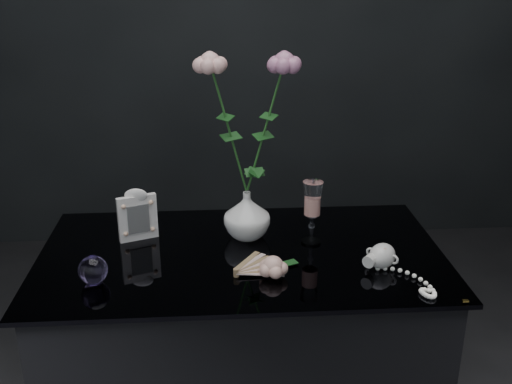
{
  "coord_description": "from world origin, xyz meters",
  "views": [
    {
      "loc": [
        -0.06,
        -1.35,
        1.48
      ],
      "look_at": [
        0.04,
        0.07,
        0.92
      ],
      "focal_mm": 42.0,
      "sensor_mm": 36.0,
      "label": 1
    }
  ],
  "objects_px": {
    "paperweight": "(93,270)",
    "loose_rose": "(273,267)",
    "wine_glass": "(312,213)",
    "pearl_jar": "(382,255)",
    "vase": "(247,215)",
    "picture_frame": "(137,214)"
  },
  "relations": [
    {
      "from": "wine_glass",
      "to": "picture_frame",
      "type": "distance_m",
      "value": 0.47
    },
    {
      "from": "vase",
      "to": "wine_glass",
      "type": "bearing_deg",
      "value": -15.01
    },
    {
      "from": "vase",
      "to": "pearl_jar",
      "type": "distance_m",
      "value": 0.38
    },
    {
      "from": "loose_rose",
      "to": "paperweight",
      "type": "bearing_deg",
      "value": -173.46
    },
    {
      "from": "wine_glass",
      "to": "picture_frame",
      "type": "height_order",
      "value": "wine_glass"
    },
    {
      "from": "loose_rose",
      "to": "picture_frame",
      "type": "bearing_deg",
      "value": 152.75
    },
    {
      "from": "vase",
      "to": "wine_glass",
      "type": "relative_size",
      "value": 0.76
    },
    {
      "from": "vase",
      "to": "pearl_jar",
      "type": "height_order",
      "value": "vase"
    },
    {
      "from": "picture_frame",
      "to": "paperweight",
      "type": "bearing_deg",
      "value": -129.49
    },
    {
      "from": "vase",
      "to": "pearl_jar",
      "type": "bearing_deg",
      "value": -30.51
    },
    {
      "from": "vase",
      "to": "wine_glass",
      "type": "distance_m",
      "value": 0.18
    },
    {
      "from": "pearl_jar",
      "to": "wine_glass",
      "type": "bearing_deg",
      "value": 178.12
    },
    {
      "from": "wine_glass",
      "to": "pearl_jar",
      "type": "xyz_separation_m",
      "value": [
        0.15,
        -0.15,
        -0.06
      ]
    },
    {
      "from": "wine_glass",
      "to": "loose_rose",
      "type": "distance_m",
      "value": 0.22
    },
    {
      "from": "wine_glass",
      "to": "pearl_jar",
      "type": "relative_size",
      "value": 0.78
    },
    {
      "from": "paperweight",
      "to": "picture_frame",
      "type": "bearing_deg",
      "value": 71.05
    },
    {
      "from": "picture_frame",
      "to": "paperweight",
      "type": "height_order",
      "value": "picture_frame"
    },
    {
      "from": "vase",
      "to": "wine_glass",
      "type": "height_order",
      "value": "wine_glass"
    },
    {
      "from": "vase",
      "to": "loose_rose",
      "type": "bearing_deg",
      "value": -77.25
    },
    {
      "from": "vase",
      "to": "paperweight",
      "type": "relative_size",
      "value": 1.92
    },
    {
      "from": "paperweight",
      "to": "loose_rose",
      "type": "bearing_deg",
      "value": 0.2
    },
    {
      "from": "paperweight",
      "to": "loose_rose",
      "type": "xyz_separation_m",
      "value": [
        0.43,
        0.0,
        -0.01
      ]
    }
  ]
}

